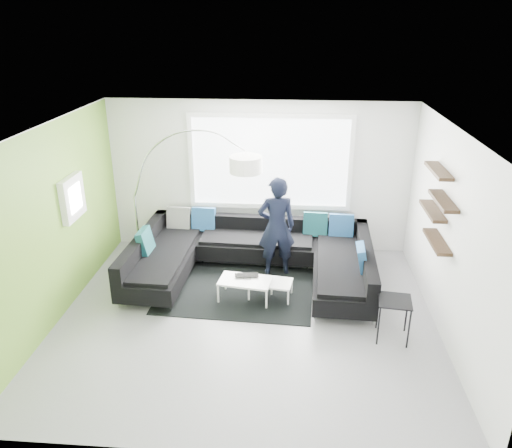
{
  "coord_description": "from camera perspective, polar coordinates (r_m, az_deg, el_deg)",
  "views": [
    {
      "loc": [
        0.64,
        -6.25,
        4.14
      ],
      "look_at": [
        0.07,
        0.9,
        1.14
      ],
      "focal_mm": 35.0,
      "sensor_mm": 36.0,
      "label": 1
    }
  ],
  "objects": [
    {
      "name": "ground",
      "position": [
        7.52,
        -1.09,
        -10.67
      ],
      "size": [
        5.5,
        5.5,
        0.0
      ],
      "primitive_type": "plane",
      "color": "gray",
      "rests_on": "ground"
    },
    {
      "name": "room_shell",
      "position": [
        6.89,
        -0.72,
        2.94
      ],
      "size": [
        5.54,
        5.04,
        2.82
      ],
      "color": "silver",
      "rests_on": "ground"
    },
    {
      "name": "sectional_sofa",
      "position": [
        8.33,
        -0.52,
        -4.16
      ],
      "size": [
        4.03,
        2.59,
        0.85
      ],
      "rotation": [
        0.0,
        0.0,
        -0.04
      ],
      "color": "black",
      "rests_on": "ground"
    },
    {
      "name": "rug",
      "position": [
        8.21,
        -2.22,
        -7.55
      ],
      "size": [
        2.54,
        1.9,
        0.01
      ],
      "primitive_type": "cube",
      "rotation": [
        0.0,
        0.0,
        -0.05
      ],
      "color": "black",
      "rests_on": "ground"
    },
    {
      "name": "coffee_table",
      "position": [
        7.91,
        0.22,
        -7.41
      ],
      "size": [
        1.12,
        0.75,
        0.34
      ],
      "primitive_type": "cube",
      "rotation": [
        0.0,
        0.0,
        -0.14
      ],
      "color": "white",
      "rests_on": "ground"
    },
    {
      "name": "arc_lamp",
      "position": [
        8.96,
        -13.72,
        3.1
      ],
      "size": [
        2.46,
        1.41,
        2.46
      ],
      "primitive_type": null,
      "rotation": [
        0.0,
        0.0,
        -0.2
      ],
      "color": "silver",
      "rests_on": "ground"
    },
    {
      "name": "side_table",
      "position": [
        7.2,
        15.37,
        -10.43
      ],
      "size": [
        0.49,
        0.49,
        0.6
      ],
      "primitive_type": "cube",
      "rotation": [
        0.0,
        0.0,
        -0.12
      ],
      "color": "black",
      "rests_on": "ground"
    },
    {
      "name": "person",
      "position": [
        8.36,
        2.36,
        -0.32
      ],
      "size": [
        0.8,
        0.66,
        1.74
      ],
      "primitive_type": "imported",
      "rotation": [
        0.0,
        0.0,
        3.34
      ],
      "color": "black",
      "rests_on": "ground"
    },
    {
      "name": "laptop",
      "position": [
        7.85,
        -1.06,
        -6.1
      ],
      "size": [
        0.45,
        0.35,
        0.03
      ],
      "primitive_type": "imported",
      "rotation": [
        0.0,
        0.0,
        0.15
      ],
      "color": "black",
      "rests_on": "coffee_table"
    }
  ]
}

